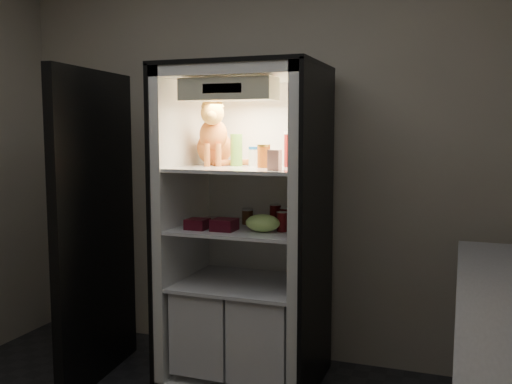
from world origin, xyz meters
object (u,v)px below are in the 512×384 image
(parmesan_shaker, at_px, (236,150))
(soda_can_c, at_px, (282,222))
(mayo_tub, at_px, (255,156))
(soda_can_b, at_px, (285,218))
(cream_carton, at_px, (275,160))
(condiment_jar, at_px, (247,216))
(pepper_jar, at_px, (294,149))
(grape_bag, at_px, (263,223))
(refrigerator, at_px, (247,249))
(berry_box_right, at_px, (224,225))
(berry_box_left, at_px, (197,224))
(tabby_cat, at_px, (214,140))
(soda_can_a, at_px, (275,215))
(salsa_jar, at_px, (264,156))

(parmesan_shaker, height_order, soda_can_c, parmesan_shaker)
(mayo_tub, xyz_separation_m, soda_can_b, (0.20, -0.06, -0.35))
(cream_carton, relative_size, condiment_jar, 1.16)
(pepper_jar, xyz_separation_m, grape_bag, (-0.11, -0.23, -0.40))
(pepper_jar, bearing_deg, refrigerator, -169.14)
(grape_bag, distance_m, berry_box_right, 0.22)
(berry_box_left, bearing_deg, soda_can_c, 11.29)
(berry_box_left, relative_size, berry_box_right, 0.91)
(parmesan_shaker, distance_m, soda_can_c, 0.53)
(parmesan_shaker, relative_size, berry_box_right, 1.45)
(soda_can_b, distance_m, grape_bag, 0.18)
(refrigerator, height_order, cream_carton, refrigerator)
(refrigerator, xyz_separation_m, parmesan_shaker, (-0.07, 0.01, 0.59))
(pepper_jar, height_order, grape_bag, pepper_jar)
(berry_box_left, bearing_deg, grape_bag, 7.14)
(mayo_tub, height_order, cream_carton, mayo_tub)
(berry_box_right, bearing_deg, cream_carton, -7.62)
(tabby_cat, distance_m, mayo_tub, 0.28)
(tabby_cat, relative_size, grape_bag, 2.10)
(soda_can_b, xyz_separation_m, berry_box_right, (-0.30, -0.19, -0.03))
(soda_can_a, xyz_separation_m, berry_box_right, (-0.22, -0.26, -0.03))
(grape_bag, height_order, berry_box_left, grape_bag)
(tabby_cat, relative_size, pepper_jar, 2.01)
(parmesan_shaker, distance_m, pepper_jar, 0.35)
(tabby_cat, height_order, grape_bag, tabby_cat)
(tabby_cat, bearing_deg, parmesan_shaker, -27.22)
(pepper_jar, bearing_deg, parmesan_shaker, -172.16)
(tabby_cat, xyz_separation_m, berry_box_right, (0.17, -0.24, -0.47))
(cream_carton, bearing_deg, refrigerator, 134.93)
(mayo_tub, bearing_deg, pepper_jar, 3.36)
(refrigerator, xyz_separation_m, soda_can_c, (0.26, -0.13, 0.20))
(mayo_tub, height_order, condiment_jar, mayo_tub)
(refrigerator, bearing_deg, cream_carton, -45.07)
(mayo_tub, xyz_separation_m, pepper_jar, (0.23, 0.01, 0.04))
(mayo_tub, distance_m, berry_box_right, 0.46)
(pepper_jar, bearing_deg, berry_box_right, -140.68)
(mayo_tub, bearing_deg, soda_can_a, 0.97)
(berry_box_left, bearing_deg, mayo_tub, 46.24)
(soda_can_a, bearing_deg, soda_can_b, -38.08)
(tabby_cat, height_order, soda_can_c, tabby_cat)
(berry_box_right, bearing_deg, parmesan_shaker, 93.58)
(soda_can_b, bearing_deg, condiment_jar, 168.71)
(refrigerator, distance_m, berry_box_left, 0.36)
(parmesan_shaker, bearing_deg, soda_can_b, -5.03)
(refrigerator, height_order, berry_box_left, refrigerator)
(mayo_tub, relative_size, soda_can_c, 1.04)
(cream_carton, bearing_deg, grape_bag, 140.67)
(mayo_tub, xyz_separation_m, berry_box_right, (-0.09, -0.25, -0.38))
(salsa_jar, bearing_deg, condiment_jar, 143.11)
(refrigerator, distance_m, grape_bag, 0.31)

